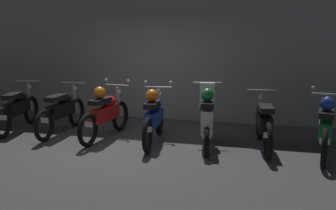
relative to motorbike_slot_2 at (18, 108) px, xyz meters
The scene contains 9 objects.
ground_plane 2.74m from the motorbike_slot_2, 14.01° to the right, with size 80.00×80.00×0.00m, color #424244.
back_wall 3.47m from the motorbike_slot_2, 37.12° to the left, with size 17.39×0.30×3.30m, color gray.
motorbike_slot_2 is the anchor object (origin of this frame).
motorbike_slot_3 1.05m from the motorbike_slot_2, ahead, with size 0.56×1.95×1.03m.
motorbike_slot_4 2.10m from the motorbike_slot_2, ahead, with size 0.59×1.95×1.15m.
motorbike_slot_5 3.14m from the motorbike_slot_2, ahead, with size 0.59×1.95×1.15m.
motorbike_slot_6 4.18m from the motorbike_slot_2, ahead, with size 0.56×1.67×1.18m.
motorbike_slot_7 5.22m from the motorbike_slot_2, ahead, with size 0.56×1.94×1.03m.
motorbike_slot_8 6.27m from the motorbike_slot_2, ahead, with size 0.59×1.95×1.15m.
Camera 1 is at (2.66, -6.93, 2.26)m, focal length 43.37 mm.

